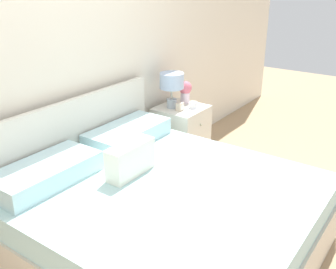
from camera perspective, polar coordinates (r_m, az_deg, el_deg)
The scene contains 8 objects.
ground_plane at distance 3.48m, azimuth -13.26°, elevation -10.41°, with size 12.00×12.00×0.00m, color tan.
wall_back at distance 3.05m, azimuth -16.36°, elevation 11.08°, with size 8.00×0.06×2.60m.
bed at distance 2.81m, azimuth -1.45°, elevation -11.49°, with size 1.80×1.90×0.96m.
nightstand at distance 4.02m, azimuth 1.90°, elevation -0.17°, with size 0.46×0.47×0.61m.
table_lamp at distance 3.82m, azimuth 0.55°, elevation 7.51°, with size 0.23×0.23×0.35m.
flower_vase at distance 4.02m, azimuth 2.53°, elevation 6.41°, with size 0.13×0.13×0.22m.
teacup at distance 3.87m, azimuth 3.68°, elevation 4.23°, with size 0.13×0.13×0.07m.
alarm_clock at distance 3.80m, azimuth 1.77°, elevation 4.05°, with size 0.07×0.06×0.08m.
Camera 1 is at (-1.85, -2.29, 1.86)m, focal length 42.00 mm.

